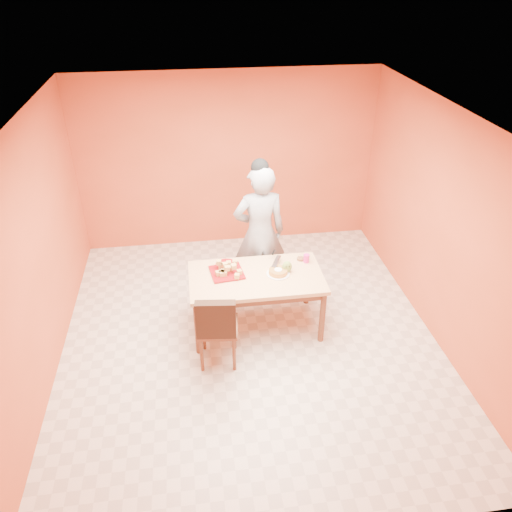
{
  "coord_description": "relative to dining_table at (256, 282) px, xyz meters",
  "views": [
    {
      "loc": [
        -0.59,
        -4.68,
        4.08
      ],
      "look_at": [
        0.12,
        0.3,
        1.0
      ],
      "focal_mm": 35.0,
      "sensor_mm": 36.0,
      "label": 1
    }
  ],
  "objects": [
    {
      "name": "pastry_platter",
      "position": [
        -0.34,
        0.1,
        0.11
      ],
      "size": [
        0.43,
        0.43,
        0.02
      ],
      "primitive_type": "cube",
      "rotation": [
        0.0,
        0.0,
        0.13
      ],
      "color": "maroon",
      "rests_on": "dining_table"
    },
    {
      "name": "person",
      "position": [
        0.15,
        0.72,
        0.27
      ],
      "size": [
        0.71,
        0.48,
        1.88
      ],
      "primitive_type": "imported",
      "rotation": [
        0.0,
        0.0,
        3.19
      ],
      "color": "gray",
      "rests_on": "floor"
    },
    {
      "name": "cake_server",
      "position": [
        0.28,
        0.18,
        0.16
      ],
      "size": [
        0.17,
        0.29,
        0.01
      ],
      "primitive_type": "cube",
      "rotation": [
        0.0,
        0.0,
        -0.42
      ],
      "color": "silver",
      "rests_on": "sponge_cake"
    },
    {
      "name": "wall_left",
      "position": [
        -2.36,
        -0.23,
        0.68
      ],
      "size": [
        0.0,
        5.0,
        5.0
      ],
      "primitive_type": "plane",
      "rotation": [
        1.57,
        0.0,
        1.57
      ],
      "color": "#D15330",
      "rests_on": "floor"
    },
    {
      "name": "sponge_cake",
      "position": [
        0.27,
        -0.0,
        0.13
      ],
      "size": [
        0.25,
        0.25,
        0.05
      ],
      "primitive_type": "cylinder",
      "rotation": [
        0.0,
        0.0,
        -0.12
      ],
      "color": "#CE7535",
      "rests_on": "white_cake_plate"
    },
    {
      "name": "magenta_glass",
      "position": [
        0.66,
        0.22,
        0.15
      ],
      "size": [
        0.08,
        0.08,
        0.11
      ],
      "primitive_type": "cylinder",
      "rotation": [
        0.0,
        0.0,
        0.06
      ],
      "color": "#CE1F81",
      "rests_on": "dining_table"
    },
    {
      "name": "floor",
      "position": [
        -0.11,
        -0.23,
        -0.67
      ],
      "size": [
        5.0,
        5.0,
        0.0
      ],
      "primitive_type": "plane",
      "color": "beige",
      "rests_on": "ground"
    },
    {
      "name": "wall_back",
      "position": [
        -0.11,
        2.27,
        0.68
      ],
      "size": [
        4.5,
        0.0,
        4.5
      ],
      "primitive_type": "plane",
      "rotation": [
        1.57,
        0.0,
        0.0
      ],
      "color": "#D15330",
      "rests_on": "floor"
    },
    {
      "name": "white_cake_plate",
      "position": [
        0.27,
        -0.0,
        0.1
      ],
      "size": [
        0.31,
        0.31,
        0.01
      ],
      "primitive_type": "cylinder",
      "rotation": [
        0.0,
        0.0,
        -0.12
      ],
      "color": "white",
      "rests_on": "dining_table"
    },
    {
      "name": "dining_chair",
      "position": [
        -0.51,
        -0.56,
        -0.16
      ],
      "size": [
        0.5,
        0.57,
        0.98
      ],
      "rotation": [
        0.0,
        0.0,
        -0.11
      ],
      "color": "brown",
      "rests_on": "floor"
    },
    {
      "name": "egg_ornament",
      "position": [
        0.38,
        0.03,
        0.17
      ],
      "size": [
        0.12,
        0.1,
        0.15
      ],
      "primitive_type": "ellipsoid",
      "rotation": [
        0.0,
        0.0,
        0.05
      ],
      "color": "olive",
      "rests_on": "dining_table"
    },
    {
      "name": "ceiling",
      "position": [
        -0.11,
        -0.23,
        2.03
      ],
      "size": [
        5.0,
        5.0,
        0.0
      ],
      "primitive_type": "plane",
      "rotation": [
        3.14,
        0.0,
        0.0
      ],
      "color": "silver",
      "rests_on": "wall_back"
    },
    {
      "name": "dining_table",
      "position": [
        0.0,
        0.0,
        0.0
      ],
      "size": [
        1.6,
        0.9,
        0.76
      ],
      "color": "#EDBA7C",
      "rests_on": "floor"
    },
    {
      "name": "red_dinner_plate",
      "position": [
        -0.33,
        0.28,
        0.1
      ],
      "size": [
        0.35,
        0.35,
        0.02
      ],
      "primitive_type": "cylinder",
      "rotation": [
        0.0,
        0.0,
        0.38
      ],
      "color": "maroon",
      "rests_on": "dining_table"
    },
    {
      "name": "checker_tin",
      "position": [
        0.6,
        0.28,
        0.11
      ],
      "size": [
        0.1,
        0.1,
        0.03
      ],
      "primitive_type": "cylinder",
      "rotation": [
        0.0,
        0.0,
        -0.08
      ],
      "color": "#3D1B10",
      "rests_on": "dining_table"
    },
    {
      "name": "wall_right",
      "position": [
        2.14,
        -0.23,
        0.68
      ],
      "size": [
        0.0,
        5.0,
        5.0
      ],
      "primitive_type": "plane",
      "rotation": [
        1.57,
        0.0,
        -1.57
      ],
      "color": "#D15330",
      "rests_on": "floor"
    },
    {
      "name": "pastry_pile",
      "position": [
        -0.34,
        0.1,
        0.17
      ],
      "size": [
        0.34,
        0.34,
        0.11
      ],
      "primitive_type": null,
      "color": "tan",
      "rests_on": "pastry_platter"
    }
  ]
}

